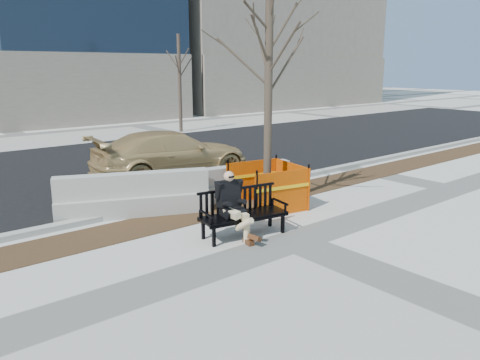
% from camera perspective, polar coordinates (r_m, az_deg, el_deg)
% --- Properties ---
extents(ground, '(120.00, 120.00, 0.00)m').
position_cam_1_polar(ground, '(9.22, 6.44, -7.30)').
color(ground, beige).
rests_on(ground, ground).
extents(mulch_strip, '(40.00, 1.20, 0.02)m').
position_cam_1_polar(mulch_strip, '(11.08, -3.25, -3.60)').
color(mulch_strip, '#47301C').
rests_on(mulch_strip, ground).
extents(asphalt_street, '(60.00, 10.40, 0.01)m').
position_cam_1_polar(asphalt_street, '(16.35, -16.23, 1.49)').
color(asphalt_street, black).
rests_on(asphalt_street, ground).
extents(curb, '(60.00, 0.25, 0.12)m').
position_cam_1_polar(curb, '(11.82, -5.99, -2.28)').
color(curb, '#9E9B93').
rests_on(curb, ground).
extents(bench, '(1.86, 0.93, 0.95)m').
position_cam_1_polar(bench, '(9.43, 0.44, -6.74)').
color(bench, black).
rests_on(bench, ground).
extents(seated_man, '(0.71, 1.01, 1.30)m').
position_cam_1_polar(seated_man, '(9.35, -1.04, -6.91)').
color(seated_man, black).
rests_on(seated_man, ground).
extents(tree_fence, '(2.58, 2.58, 5.49)m').
position_cam_1_polar(tree_fence, '(11.31, 3.24, -3.27)').
color(tree_fence, '#F45100').
rests_on(tree_fence, ground).
extents(sedan, '(4.99, 2.45, 1.40)m').
position_cam_1_polar(sedan, '(14.51, -8.13, 0.40)').
color(sedan, tan).
rests_on(sedan, ground).
extents(jersey_barrier_left, '(3.38, 1.93, 0.97)m').
position_cam_1_polar(jersey_barrier_left, '(11.01, -12.60, -4.05)').
color(jersey_barrier_left, '#A4A299').
rests_on(jersey_barrier_left, ground).
extents(jersey_barrier_right, '(3.02, 1.08, 0.85)m').
position_cam_1_polar(jersey_barrier_right, '(12.11, -0.20, -2.11)').
color(jersey_barrier_right, '#9B9891').
rests_on(jersey_barrier_right, ground).
extents(far_tree_right, '(2.53, 2.53, 5.21)m').
position_cam_1_polar(far_tree_right, '(24.64, -7.11, 5.84)').
color(far_tree_right, '#4B3C30').
rests_on(far_tree_right, ground).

